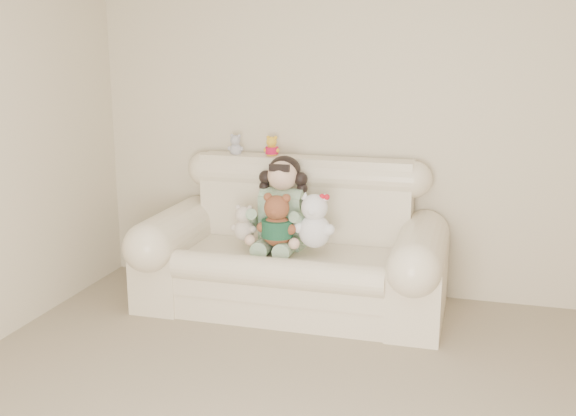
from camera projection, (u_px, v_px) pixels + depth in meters
The scene contains 8 objects.
wall_back at pixel (395, 120), 4.90m from camera, with size 4.50×4.50×0.00m, color beige.
sofa at pixel (292, 238), 4.77m from camera, with size 2.10×0.95×1.03m, color beige, non-canonical shape.
seated_child at pixel (283, 202), 4.81m from camera, with size 0.40×0.48×0.66m, color #2A6E2F, non-canonical shape.
brown_teddy at pixel (277, 215), 4.59m from camera, with size 0.27×0.21×0.42m, color brown, non-canonical shape.
white_cat at pixel (315, 215), 4.56m from camera, with size 0.28×0.22×0.44m, color white, non-canonical shape.
cream_teddy at pixel (244, 220), 4.73m from camera, with size 0.19×0.14×0.29m, color silver, non-canonical shape.
yellow_mini_bear at pixel (272, 145), 5.04m from camera, with size 0.12×0.09×0.19m, color yellow, non-canonical shape.
grey_mini_plush at pixel (236, 143), 5.11m from camera, with size 0.12×0.10×0.19m, color silver, non-canonical shape.
Camera 1 is at (0.60, -2.43, 1.82)m, focal length 42.93 mm.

